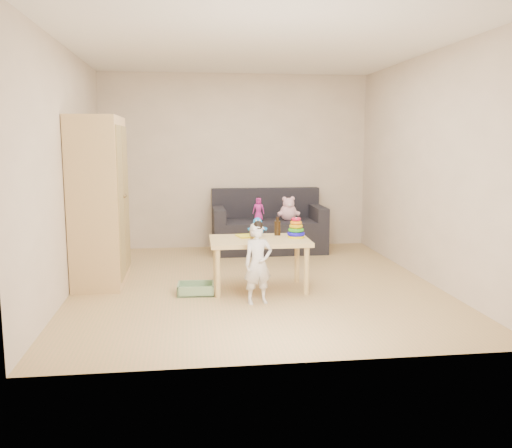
{
  "coord_description": "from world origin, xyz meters",
  "views": [
    {
      "loc": [
        -0.75,
        -5.95,
        1.61
      ],
      "look_at": [
        0.05,
        0.25,
        0.65
      ],
      "focal_mm": 38.0,
      "sensor_mm": 36.0,
      "label": 1
    }
  ],
  "objects": [
    {
      "name": "sofa",
      "position": [
        0.44,
        1.81,
        0.23
      ],
      "size": [
        1.63,
        0.82,
        0.46
      ],
      "primitive_type": "cube",
      "rotation": [
        0.0,
        0.0,
        -0.0
      ],
      "color": "black",
      "rests_on": "ground"
    },
    {
      "name": "blue_plush",
      "position": [
        0.03,
        -0.05,
        0.67
      ],
      "size": [
        0.19,
        0.15,
        0.21
      ],
      "primitive_type": null,
      "rotation": [
        0.0,
        0.0,
        -0.08
      ],
      "color": "#197CE7",
      "rests_on": "play_table"
    },
    {
      "name": "wooden_figure",
      "position": [
        -0.06,
        -0.29,
        0.62
      ],
      "size": [
        0.06,
        0.05,
        0.12
      ],
      "primitive_type": null,
      "rotation": [
        0.0,
        0.0,
        0.26
      ],
      "color": "brown",
      "rests_on": "play_table"
    },
    {
      "name": "ring_stacker",
      "position": [
        0.43,
        -0.21,
        0.65
      ],
      "size": [
        0.2,
        0.2,
        0.22
      ],
      "color": "#FFF10D",
      "rests_on": "play_table"
    },
    {
      "name": "play_table",
      "position": [
        0.03,
        -0.23,
        0.28
      ],
      "size": [
        1.08,
        0.69,
        0.56
      ],
      "primitive_type": "cube",
      "rotation": [
        0.0,
        0.0,
        -0.02
      ],
      "color": "#E0B77B",
      "rests_on": "ground"
    },
    {
      "name": "pink_bear",
      "position": [
        0.72,
        1.77,
        0.61
      ],
      "size": [
        0.3,
        0.28,
        0.3
      ],
      "primitive_type": null,
      "rotation": [
        0.0,
        0.0,
        0.24
      ],
      "color": "#FFBBCC",
      "rests_on": "sofa"
    },
    {
      "name": "brown_bottle",
      "position": [
        0.26,
        -0.03,
        0.65
      ],
      "size": [
        0.07,
        0.07,
        0.21
      ],
      "color": "black",
      "rests_on": "play_table"
    },
    {
      "name": "toddler",
      "position": [
        -0.06,
        -0.75,
        0.4
      ],
      "size": [
        0.33,
        0.26,
        0.79
      ],
      "primitive_type": "imported",
      "rotation": [
        0.0,
        0.0,
        0.23
      ],
      "color": "silver",
      "rests_on": "ground"
    },
    {
      "name": "doll",
      "position": [
        0.28,
        1.75,
        0.63
      ],
      "size": [
        0.19,
        0.15,
        0.34
      ],
      "primitive_type": "imported",
      "rotation": [
        0.0,
        0.0,
        -0.24
      ],
      "color": "#DE29A7",
      "rests_on": "sofa"
    },
    {
      "name": "wardrobe",
      "position": [
        -1.73,
        0.31,
        0.94
      ],
      "size": [
        0.52,
        1.05,
        1.88
      ],
      "primitive_type": "cube",
      "color": "#E7B77F",
      "rests_on": "ground"
    },
    {
      "name": "yellow_book",
      "position": [
        -0.09,
        -0.08,
        0.57
      ],
      "size": [
        0.26,
        0.26,
        0.02
      ],
      "primitive_type": "cube",
      "rotation": [
        0.0,
        0.0,
        0.23
      ],
      "color": "yellow",
      "rests_on": "play_table"
    },
    {
      "name": "storage_bin",
      "position": [
        -0.67,
        -0.33,
        0.06
      ],
      "size": [
        0.4,
        0.3,
        0.11
      ],
      "primitive_type": null,
      "rotation": [
        0.0,
        0.0,
        -0.05
      ],
      "color": "#7EA577",
      "rests_on": "ground"
    },
    {
      "name": "room",
      "position": [
        0.0,
        0.0,
        1.3
      ],
      "size": [
        4.5,
        4.5,
        4.5
      ],
      "color": "tan",
      "rests_on": "ground"
    }
  ]
}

